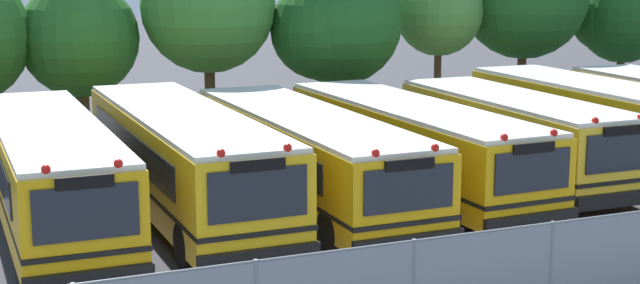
{
  "coord_description": "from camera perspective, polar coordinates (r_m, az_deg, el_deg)",
  "views": [
    {
      "loc": [
        -12.33,
        -22.68,
        6.42
      ],
      "look_at": [
        -2.78,
        0.0,
        1.6
      ],
      "focal_mm": 53.32,
      "sensor_mm": 36.0,
      "label": 1
    }
  ],
  "objects": [
    {
      "name": "ground_plane",
      "position": [
        26.6,
        5.54,
        -2.94
      ],
      "size": [
        160.0,
        160.0,
        0.0
      ],
      "primitive_type": "plane",
      "color": "#38383D"
    },
    {
      "name": "school_bus_1",
      "position": [
        24.13,
        -8.21,
        -0.92
      ],
      "size": [
        2.64,
        11.58,
        2.76
      ],
      "rotation": [
        0.0,
        0.0,
        3.15
      ],
      "color": "yellow",
      "rests_on": "ground_plane"
    },
    {
      "name": "tree_3",
      "position": [
        33.39,
        -6.88,
        8.09
      ],
      "size": [
        4.69,
        4.69,
        7.09
      ],
      "color": "#4C3823",
      "rests_on": "ground_plane"
    },
    {
      "name": "school_bus_2",
      "position": [
        24.76,
        -0.85,
        -0.73
      ],
      "size": [
        2.69,
        11.42,
        2.56
      ],
      "rotation": [
        0.0,
        0.0,
        3.15
      ],
      "color": "#EAA80C",
      "rests_on": "ground_plane"
    },
    {
      "name": "chainlink_fence",
      "position": [
        18.7,
        17.18,
        -6.58
      ],
      "size": [
        25.45,
        0.07,
        1.74
      ],
      "color": "#9EA0A3",
      "rests_on": "ground_plane"
    },
    {
      "name": "school_bus_3",
      "position": [
        26.29,
        5.5,
        -0.07
      ],
      "size": [
        2.83,
        11.12,
        2.57
      ],
      "rotation": [
        0.0,
        0.0,
        3.17
      ],
      "color": "#EAA80C",
      "rests_on": "ground_plane"
    },
    {
      "name": "tree_7",
      "position": [
        41.3,
        17.46,
        7.09
      ],
      "size": [
        3.92,
        3.71,
        5.78
      ],
      "color": "#4C3823",
      "rests_on": "ground_plane"
    },
    {
      "name": "tree_5",
      "position": [
        36.93,
        6.91,
        7.85
      ],
      "size": [
        3.46,
        3.37,
        6.02
      ],
      "color": "#4C3823",
      "rests_on": "ground_plane"
    },
    {
      "name": "school_bus_0",
      "position": [
        23.34,
        -15.87,
        -1.68
      ],
      "size": [
        2.51,
        11.22,
        2.73
      ],
      "rotation": [
        0.0,
        0.0,
        3.13
      ],
      "color": "#EAA80C",
      "rests_on": "ground_plane"
    },
    {
      "name": "school_bus_5",
      "position": [
        30.01,
        16.41,
        1.12
      ],
      "size": [
        2.65,
        10.57,
        2.78
      ],
      "rotation": [
        0.0,
        0.0,
        3.14
      ],
      "color": "yellow",
      "rests_on": "ground_plane"
    },
    {
      "name": "tree_2",
      "position": [
        33.36,
        -14.27,
        6.17
      ],
      "size": [
        4.04,
        4.04,
        5.72
      ],
      "color": "#4C3823",
      "rests_on": "ground_plane"
    },
    {
      "name": "school_bus_4",
      "position": [
        27.98,
        11.58,
        0.46
      ],
      "size": [
        2.63,
        9.35,
        2.61
      ],
      "rotation": [
        0.0,
        0.0,
        3.14
      ],
      "color": "yellow",
      "rests_on": "ground_plane"
    },
    {
      "name": "tree_4",
      "position": [
        34.21,
        0.79,
        7.05
      ],
      "size": [
        4.85,
        4.53,
        6.35
      ],
      "color": "#4C3823",
      "rests_on": "ground_plane"
    }
  ]
}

